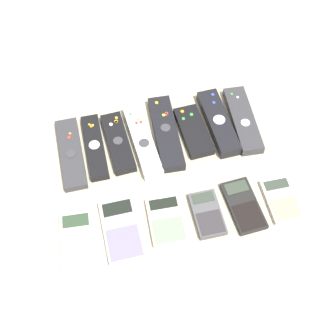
% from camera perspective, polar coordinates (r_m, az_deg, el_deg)
% --- Properties ---
extents(ground_plane, '(3.00, 3.00, 0.00)m').
position_cam_1_polar(ground_plane, '(1.08, 0.40, -1.90)').
color(ground_plane, '#B2A88E').
extents(remote_0, '(0.06, 0.20, 0.02)m').
position_cam_1_polar(remote_0, '(1.14, -11.75, 1.74)').
color(remote_0, '#333338').
rests_on(remote_0, ground_plane).
extents(remote_1, '(0.04, 0.19, 0.02)m').
position_cam_1_polar(remote_1, '(1.14, -8.92, 2.56)').
color(remote_1, black).
rests_on(remote_1, ground_plane).
extents(remote_2, '(0.06, 0.18, 0.02)m').
position_cam_1_polar(remote_2, '(1.14, -6.11, 3.10)').
color(remote_2, black).
rests_on(remote_2, ground_plane).
extents(remote_3, '(0.06, 0.22, 0.03)m').
position_cam_1_polar(remote_3, '(1.14, -3.13, 3.33)').
color(remote_3, white).
rests_on(remote_3, ground_plane).
extents(remote_4, '(0.07, 0.22, 0.03)m').
position_cam_1_polar(remote_4, '(1.15, -0.25, 4.31)').
color(remote_4, black).
rests_on(remote_4, ground_plane).
extents(remote_5, '(0.07, 0.15, 0.02)m').
position_cam_1_polar(remote_5, '(1.16, 3.12, 4.51)').
color(remote_5, black).
rests_on(remote_5, ground_plane).
extents(remote_6, '(0.06, 0.20, 0.03)m').
position_cam_1_polar(remote_6, '(1.17, 6.15, 5.54)').
color(remote_6, black).
rests_on(remote_6, ground_plane).
extents(remote_7, '(0.07, 0.20, 0.02)m').
position_cam_1_polar(remote_7, '(1.19, 9.10, 5.82)').
color(remote_7, '#333338').
rests_on(remote_7, ground_plane).
extents(calculator_0, '(0.08, 0.14, 0.01)m').
position_cam_1_polar(calculator_0, '(1.03, -11.01, -8.75)').
color(calculator_0, silver).
rests_on(calculator_0, ground_plane).
extents(calculator_1, '(0.08, 0.15, 0.01)m').
position_cam_1_polar(calculator_1, '(1.02, -5.68, -7.46)').
color(calculator_1, '#B2B2B7').
rests_on(calculator_1, ground_plane).
extents(calculator_2, '(0.08, 0.12, 0.01)m').
position_cam_1_polar(calculator_2, '(1.03, -0.17, -6.39)').
color(calculator_2, beige).
rests_on(calculator_2, ground_plane).
extents(calculator_3, '(0.06, 0.11, 0.02)m').
position_cam_1_polar(calculator_3, '(1.04, 4.81, -5.60)').
color(calculator_3, '#4C4C51').
rests_on(calculator_3, ground_plane).
extents(calculator_4, '(0.07, 0.14, 0.01)m').
position_cam_1_polar(calculator_4, '(1.06, 9.17, -4.54)').
color(calculator_4, black).
rests_on(calculator_4, ground_plane).
extents(calculator_5, '(0.07, 0.11, 0.01)m').
position_cam_1_polar(calculator_5, '(1.08, 13.67, -3.78)').
color(calculator_5, beige).
rests_on(calculator_5, ground_plane).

